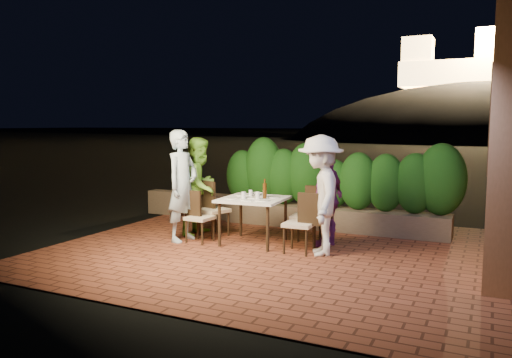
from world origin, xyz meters
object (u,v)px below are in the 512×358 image
Objects in this scene: beer_bottle at (265,189)px; chair_left_front at (200,217)px; parapet_lamp at (204,190)px; chair_left_back at (214,209)px; bowl at (257,194)px; chair_right_front at (299,223)px; chair_right_back at (306,215)px; dining_table at (253,221)px; diner_white at (320,195)px; diner_green at (200,186)px; diner_blue at (182,186)px; diner_purple at (328,199)px.

beer_bottle is 1.18m from chair_left_front.
chair_left_back is at bearing -53.48° from parapet_lamp.
chair_right_front reaches higher than bowl.
parapet_lamp is at bearing 146.94° from chair_left_back.
chair_right_back reaches higher than chair_right_front.
beer_bottle is at bearing 8.94° from dining_table.
chair_left_back is at bearing -2.99° from chair_right_back.
diner_white reaches higher than parapet_lamp.
chair_left_back is 0.98× the size of chair_right_back.
chair_right_back is (0.90, -0.05, -0.29)m from bowl.
parapet_lamp is at bearing 26.95° from diner_green.
beer_bottle is 2.28× the size of parapet_lamp.
chair_left_front is 0.49× the size of diner_green.
dining_table is 1.32m from diner_white.
chair_left_front is at bearing 0.65° from chair_right_front.
beer_bottle is 2.68m from parapet_lamp.
beer_bottle reaches higher than chair_left_back.
diner_blue reaches higher than diner_white.
parapet_lamp is (-3.07, 1.29, -0.19)m from diner_purple.
bowl is 0.18× the size of chair_left_back.
chair_right_front is (0.69, -0.27, -0.45)m from beer_bottle.
chair_left_back is (-0.02, 0.50, 0.05)m from chair_left_front.
dining_table is 1.26m from diner_purple.
diner_white reaches higher than chair_right_front.
diner_green is at bearing 168.58° from dining_table.
dining_table is 0.54× the size of diner_blue.
bowl is 1.07m from diner_green.
beer_bottle reaches higher than parapet_lamp.
chair_right_back is (0.82, 0.26, 0.11)m from dining_table.
diner_white reaches higher than diner_green.
beer_bottle is at bearing -126.13° from diner_white.
chair_right_back is 0.52× the size of diner_blue.
chair_left_back is (-0.78, -0.11, -0.30)m from bowl.
chair_left_back is at bearing -15.42° from chair_right_front.
parapet_lamp is at bearing 139.62° from dining_table.
dining_table is at bearing -70.32° from diner_blue.
chair_left_back reaches higher than chair_left_front.
chair_left_back is 2.14m from diner_white.
diner_purple reaches higher than beer_bottle.
diner_green reaches higher than diner_purple.
diner_blue reaches higher than bowl.
chair_left_back is 0.51× the size of diner_blue.
diner_purple is 10.89× the size of parapet_lamp.
diner_green is (-1.97, -0.03, 0.37)m from chair_right_back.
chair_left_back is (-0.86, 0.20, 0.10)m from dining_table.
diner_white is at bearing 14.83° from diner_purple.
chair_left_back is 0.62× the size of diner_purple.
chair_right_front is at bearing 6.16° from chair_left_back.
chair_right_back is 0.54× the size of diner_white.
diner_green is 12.25× the size of parapet_lamp.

